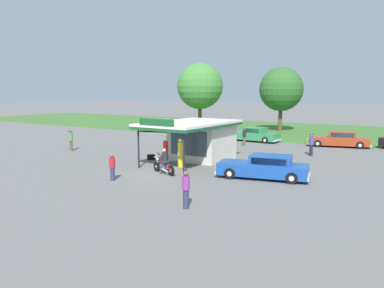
# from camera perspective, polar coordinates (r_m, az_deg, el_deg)

# --- Properties ---
(ground_plane) EXTENTS (300.00, 300.00, 0.00)m
(ground_plane) POSITION_cam_1_polar(r_m,az_deg,el_deg) (24.26, -4.73, -4.20)
(ground_plane) COLOR slate
(grass_verge_strip) EXTENTS (120.00, 24.00, 0.01)m
(grass_verge_strip) POSITION_cam_1_polar(r_m,az_deg,el_deg) (51.13, 16.27, 1.89)
(grass_verge_strip) COLOR #3D6B2D
(grass_verge_strip) RESTS_ON ground
(service_station_kiosk) EXTENTS (4.53, 7.71, 3.38)m
(service_station_kiosk) POSITION_cam_1_polar(r_m,az_deg,el_deg) (28.09, 1.13, 1.01)
(service_station_kiosk) COLOR beige
(service_station_kiosk) RESTS_ON ground
(gas_pump_nearside) EXTENTS (0.44, 0.44, 2.03)m
(gas_pump_nearside) POSITION_cam_1_polar(r_m,az_deg,el_deg) (25.78, -3.98, -1.36)
(gas_pump_nearside) COLOR slate
(gas_pump_nearside) RESTS_ON ground
(gas_pump_offside) EXTENTS (0.44, 0.44, 2.02)m
(gas_pump_offside) POSITION_cam_1_polar(r_m,az_deg,el_deg) (25.08, -1.75, -1.63)
(gas_pump_offside) COLOR slate
(gas_pump_offside) RESTS_ON ground
(motorcycle_with_rider) EXTENTS (2.17, 0.99, 1.58)m
(motorcycle_with_rider) POSITION_cam_1_polar(r_m,az_deg,el_deg) (23.61, -4.24, -2.91)
(motorcycle_with_rider) COLOR black
(motorcycle_with_rider) RESTS_ON ground
(featured_classic_sedan) EXTENTS (5.59, 2.89, 1.40)m
(featured_classic_sedan) POSITION_cam_1_polar(r_m,az_deg,el_deg) (22.66, 10.77, -3.48)
(featured_classic_sedan) COLOR #19479E
(featured_classic_sedan) RESTS_ON ground
(parked_car_back_row_far_left) EXTENTS (5.67, 2.23, 1.51)m
(parked_car_back_row_far_left) POSITION_cam_1_polar(r_m,az_deg,el_deg) (44.45, 1.63, 2.25)
(parked_car_back_row_far_left) COLOR #7AC6D1
(parked_car_back_row_far_left) RESTS_ON ground
(parked_car_back_row_right) EXTENTS (5.65, 2.24, 1.43)m
(parked_car_back_row_right) POSITION_cam_1_polar(r_m,az_deg,el_deg) (39.48, 9.17, 1.36)
(parked_car_back_row_right) COLOR #2D844C
(parked_car_back_row_right) RESTS_ON ground
(parked_car_back_row_centre) EXTENTS (5.51, 3.23, 1.62)m
(parked_car_back_row_centre) POSITION_cam_1_polar(r_m,az_deg,el_deg) (48.21, -5.07, 2.70)
(parked_car_back_row_centre) COLOR #7AC6D1
(parked_car_back_row_centre) RESTS_ON ground
(parked_car_back_row_left) EXTENTS (5.72, 3.14, 1.43)m
(parked_car_back_row_left) POSITION_cam_1_polar(r_m,az_deg,el_deg) (37.62, 21.19, 0.63)
(parked_car_back_row_left) COLOR #993819
(parked_car_back_row_left) RESTS_ON ground
(bystander_strolling_foreground) EXTENTS (0.39, 0.39, 1.78)m
(bystander_strolling_foreground) POSITION_cam_1_polar(r_m,az_deg,el_deg) (31.45, 17.48, 0.02)
(bystander_strolling_foreground) COLOR black
(bystander_strolling_foreground) RESTS_ON ground
(bystander_standing_back_lot) EXTENTS (0.34, 0.34, 1.54)m
(bystander_standing_back_lot) POSITION_cam_1_polar(r_m,az_deg,el_deg) (22.19, -11.87, -3.36)
(bystander_standing_back_lot) COLOR #2D3351
(bystander_standing_back_lot) RESTS_ON ground
(bystander_leaning_by_kiosk) EXTENTS (0.34, 0.34, 1.68)m
(bystander_leaning_by_kiosk) POSITION_cam_1_polar(r_m,az_deg,el_deg) (16.58, -0.93, -6.72)
(bystander_leaning_by_kiosk) COLOR #2D3351
(bystander_leaning_by_kiosk) RESTS_ON ground
(bystander_admiring_sedan) EXTENTS (0.38, 0.38, 1.74)m
(bystander_admiring_sedan) POSITION_cam_1_polar(r_m,az_deg,el_deg) (34.21, -17.73, 0.58)
(bystander_admiring_sedan) COLOR brown
(bystander_admiring_sedan) RESTS_ON ground
(bystander_chatting_near_pumps) EXTENTS (0.37, 0.37, 1.68)m
(bystander_chatting_near_pumps) POSITION_cam_1_polar(r_m,az_deg,el_deg) (35.98, 7.86, 1.16)
(bystander_chatting_near_pumps) COLOR brown
(bystander_chatting_near_pumps) RESTS_ON ground
(tree_oak_centre) EXTENTS (5.56, 5.56, 8.13)m
(tree_oak_centre) POSITION_cam_1_polar(r_m,az_deg,el_deg) (50.01, 13.23, 7.99)
(tree_oak_centre) COLOR brown
(tree_oak_centre) RESTS_ON ground
(tree_oak_right) EXTENTS (6.93, 6.93, 9.34)m
(tree_oak_right) POSITION_cam_1_polar(r_m,az_deg,el_deg) (57.90, 1.11, 8.59)
(tree_oak_right) COLOR brown
(tree_oak_right) RESTS_ON ground
(spare_tire_stack) EXTENTS (0.60, 0.60, 0.36)m
(spare_tire_stack) POSITION_cam_1_polar(r_m,az_deg,el_deg) (28.70, -6.18, -1.96)
(spare_tire_stack) COLOR black
(spare_tire_stack) RESTS_ON ground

